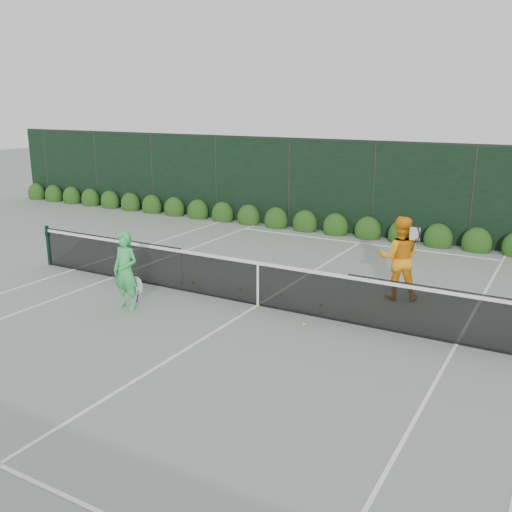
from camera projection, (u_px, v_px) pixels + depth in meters
The scene contains 8 objects.
ground at pixel (258, 305), 12.24m from camera, with size 80.00×80.00×0.00m, color gray.
tennis_net at pixel (257, 282), 12.11m from camera, with size 12.90×0.10×1.07m.
player_woman at pixel (126, 271), 11.88m from camera, with size 0.65×0.39×1.64m.
player_man at pixel (399, 258), 12.45m from camera, with size 1.08×0.96×1.85m.
court_lines at pixel (258, 305), 12.23m from camera, with size 11.03×23.83×0.01m.
windscreen_fence at pixel (179, 269), 9.56m from camera, with size 32.00×21.07×3.06m.
hedge_row at pixel (368, 231), 18.18m from camera, with size 31.66×0.65×0.94m.
tennis_balls at pixel (264, 299), 12.53m from camera, with size 3.53×1.48×0.07m.
Camera 1 is at (5.65, -10.05, 4.24)m, focal length 40.00 mm.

